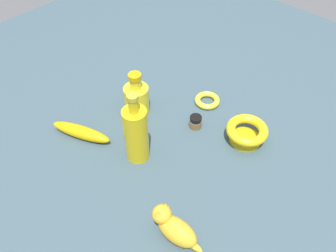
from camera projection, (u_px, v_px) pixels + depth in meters
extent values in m
plane|color=#384C56|center=(168.00, 139.00, 1.04)|extent=(2.00, 2.00, 0.00)
cylinder|color=#B2A012|center=(245.00, 139.00, 1.03)|extent=(0.09, 0.09, 0.01)
torus|color=gold|center=(247.00, 130.00, 1.00)|extent=(0.12, 0.12, 0.03)
cylinder|color=brown|center=(195.00, 123.00, 1.06)|extent=(0.04, 0.04, 0.03)
cylinder|color=gold|center=(196.00, 121.00, 1.06)|extent=(0.03, 0.03, 0.00)
cylinder|color=black|center=(196.00, 119.00, 1.05)|extent=(0.04, 0.04, 0.01)
ellipsoid|color=gold|center=(177.00, 231.00, 0.80)|extent=(0.06, 0.11, 0.06)
sphere|color=gold|center=(162.00, 214.00, 0.80)|extent=(0.05, 0.05, 0.05)
cone|color=gold|center=(158.00, 214.00, 0.78)|extent=(0.02, 0.02, 0.02)
cone|color=gold|center=(165.00, 206.00, 0.79)|extent=(0.02, 0.02, 0.02)
ellipsoid|color=gold|center=(194.00, 246.00, 0.79)|extent=(0.02, 0.05, 0.02)
torus|color=yellow|center=(207.00, 100.00, 1.14)|extent=(0.08, 0.08, 0.02)
ellipsoid|color=gold|center=(81.00, 132.00, 1.03)|extent=(0.11, 0.19, 0.04)
cylinder|color=gold|center=(136.00, 135.00, 0.93)|extent=(0.07, 0.07, 0.18)
cylinder|color=gold|center=(133.00, 105.00, 0.85)|extent=(0.03, 0.03, 0.04)
cylinder|color=gold|center=(132.00, 97.00, 0.83)|extent=(0.03, 0.03, 0.01)
cylinder|color=yellow|center=(137.00, 100.00, 1.09)|extent=(0.08, 0.08, 0.09)
cylinder|color=yellow|center=(135.00, 84.00, 1.04)|extent=(0.03, 0.03, 0.04)
cylinder|color=#C7960D|center=(135.00, 77.00, 1.02)|extent=(0.04, 0.04, 0.02)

